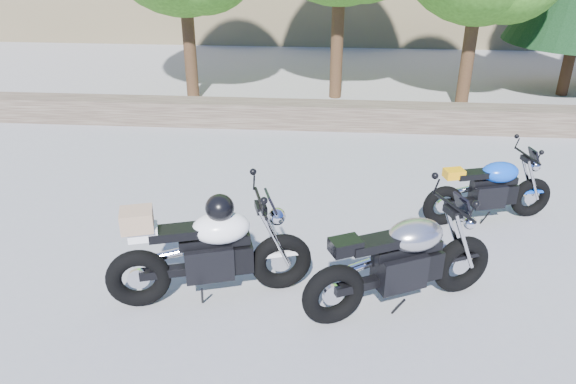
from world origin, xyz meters
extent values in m
plane|color=gray|center=(0.00, 0.00, 0.00)|extent=(90.00, 90.00, 0.00)
cube|color=#45382E|center=(0.00, 5.50, 0.25)|extent=(22.00, 0.55, 0.50)
cylinder|color=#382314|center=(-2.50, 7.20, 1.51)|extent=(0.28, 0.28, 3.02)
cylinder|color=#382314|center=(0.80, 7.60, 1.68)|extent=(0.28, 0.28, 3.36)
cylinder|color=#382314|center=(3.60, 7.00, 1.46)|extent=(0.28, 0.28, 2.91)
cylinder|color=#382314|center=(6.20, 8.20, 1.08)|extent=(0.26, 0.26, 2.16)
torus|color=black|center=(2.23, 0.12, 0.35)|extent=(0.71, 0.46, 0.70)
torus|color=black|center=(0.79, -0.55, 0.35)|extent=(0.71, 0.46, 0.70)
cylinder|color=silver|center=(2.23, 0.12, 0.35)|extent=(0.24, 0.14, 0.24)
cylinder|color=silver|center=(0.79, -0.55, 0.35)|extent=(0.24, 0.14, 0.24)
cube|color=black|center=(1.49, -0.22, 0.48)|extent=(0.62, 0.52, 0.40)
cube|color=black|center=(1.56, -0.19, 0.72)|extent=(0.77, 0.48, 0.11)
ellipsoid|color=#AEAEB2|center=(1.63, -0.16, 0.88)|extent=(0.75, 0.65, 0.33)
cube|color=black|center=(1.19, -0.36, 0.88)|extent=(0.60, 0.45, 0.10)
cube|color=black|center=(0.89, -0.50, 0.92)|extent=(0.37, 0.33, 0.14)
cylinder|color=black|center=(2.03, 0.03, 1.13)|extent=(0.34, 0.67, 0.04)
sphere|color=silver|center=(2.19, 0.11, 0.94)|extent=(0.20, 0.20, 0.20)
torus|color=black|center=(0.20, 0.02, 0.35)|extent=(0.72, 0.37, 0.70)
torus|color=black|center=(-1.32, -0.42, 0.35)|extent=(0.72, 0.37, 0.70)
cylinder|color=silver|center=(0.20, 0.02, 0.35)|extent=(0.24, 0.11, 0.24)
cylinder|color=silver|center=(-1.32, -0.42, 0.35)|extent=(0.24, 0.11, 0.24)
cube|color=black|center=(-0.58, -0.21, 0.48)|extent=(0.60, 0.47, 0.40)
cube|color=black|center=(-0.51, -0.18, 0.72)|extent=(0.79, 0.39, 0.11)
ellipsoid|color=white|center=(-0.43, -0.16, 0.88)|extent=(0.72, 0.59, 0.33)
cube|color=black|center=(-0.90, -0.30, 0.88)|extent=(0.59, 0.39, 0.10)
cube|color=white|center=(-1.21, -0.39, 0.92)|extent=(0.36, 0.30, 0.14)
cylinder|color=black|center=(-0.01, -0.04, 1.13)|extent=(0.24, 0.70, 0.04)
sphere|color=silver|center=(0.16, 0.01, 0.94)|extent=(0.20, 0.20, 0.20)
ellipsoid|color=black|center=(-0.43, -0.16, 1.12)|extent=(0.39, 0.40, 0.29)
cube|color=#9B7A5A|center=(-1.25, -0.41, 1.08)|extent=(0.40, 0.37, 0.22)
torus|color=black|center=(3.57, 2.00, 0.29)|extent=(0.61, 0.30, 0.59)
torus|color=black|center=(2.29, 1.66, 0.29)|extent=(0.61, 0.30, 0.59)
cylinder|color=silver|center=(3.57, 2.00, 0.29)|extent=(0.20, 0.09, 0.20)
cylinder|color=silver|center=(2.29, 1.66, 0.29)|extent=(0.20, 0.09, 0.20)
cube|color=black|center=(2.91, 1.83, 0.40)|extent=(0.50, 0.38, 0.33)
cube|color=black|center=(2.97, 1.84, 0.61)|extent=(0.66, 0.31, 0.09)
ellipsoid|color=blue|center=(3.04, 1.86, 0.73)|extent=(0.60, 0.48, 0.28)
cube|color=black|center=(2.65, 1.75, 0.73)|extent=(0.50, 0.32, 0.08)
cube|color=#FFA70D|center=(2.38, 1.68, 0.77)|extent=(0.30, 0.24, 0.12)
cylinder|color=black|center=(3.39, 1.96, 0.95)|extent=(0.19, 0.59, 0.03)
sphere|color=silver|center=(3.53, 2.00, 0.79)|extent=(0.17, 0.17, 0.17)
camera|label=1|loc=(0.69, -5.30, 3.91)|focal=35.00mm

